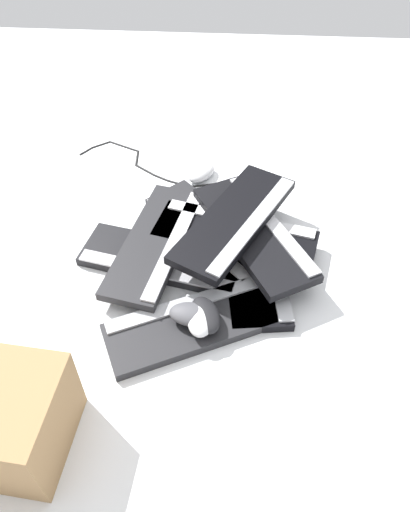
{
  "coord_description": "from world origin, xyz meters",
  "views": [
    {
      "loc": [
        -0.81,
        -0.04,
        0.99
      ],
      "look_at": [
        0.08,
        0.02,
        0.06
      ],
      "focal_mm": 35.0,
      "sensor_mm": 36.0,
      "label": 1
    }
  ],
  "objects_px": {
    "keyboard_0": "(211,230)",
    "mouse_1": "(202,318)",
    "keyboard_1": "(163,260)",
    "mouse_0": "(192,314)",
    "mouse_3": "(205,315)",
    "keyboard_6": "(236,220)",
    "keyboard_7": "(156,242)",
    "mouse_2": "(201,172)",
    "keyboard_4": "(235,235)",
    "keyboard_5": "(254,232)",
    "keyboard_2": "(197,322)",
    "keyboard_3": "(253,262)"
  },
  "relations": [
    {
      "from": "keyboard_2",
      "to": "keyboard_3",
      "type": "distance_m",
      "value": 0.25
    },
    {
      "from": "keyboard_2",
      "to": "keyboard_6",
      "type": "xyz_separation_m",
      "value": [
        0.27,
        -0.08,
        0.09
      ]
    },
    {
      "from": "keyboard_5",
      "to": "mouse_2",
      "type": "height_order",
      "value": "keyboard_5"
    },
    {
      "from": "keyboard_0",
      "to": "mouse_0",
      "type": "bearing_deg",
      "value": 175.74
    },
    {
      "from": "keyboard_0",
      "to": "mouse_1",
      "type": "distance_m",
      "value": 0.34
    },
    {
      "from": "keyboard_6",
      "to": "mouse_0",
      "type": "distance_m",
      "value": 0.3
    },
    {
      "from": "keyboard_1",
      "to": "keyboard_7",
      "type": "height_order",
      "value": "keyboard_7"
    },
    {
      "from": "mouse_1",
      "to": "keyboard_3",
      "type": "bearing_deg",
      "value": 152.39
    },
    {
      "from": "keyboard_3",
      "to": "keyboard_6",
      "type": "height_order",
      "value": "keyboard_6"
    },
    {
      "from": "keyboard_1",
      "to": "mouse_0",
      "type": "bearing_deg",
      "value": -154.26
    },
    {
      "from": "keyboard_7",
      "to": "mouse_2",
      "type": "xyz_separation_m",
      "value": [
        0.35,
        -0.1,
        -0.02
      ]
    },
    {
      "from": "keyboard_4",
      "to": "mouse_1",
      "type": "xyz_separation_m",
      "value": [
        -0.29,
        0.07,
        0.01
      ]
    },
    {
      "from": "keyboard_1",
      "to": "keyboard_7",
      "type": "distance_m",
      "value": 0.05
    },
    {
      "from": "keyboard_1",
      "to": "keyboard_2",
      "type": "relative_size",
      "value": 1.0
    },
    {
      "from": "keyboard_2",
      "to": "mouse_0",
      "type": "bearing_deg",
      "value": 112.32
    },
    {
      "from": "keyboard_7",
      "to": "mouse_1",
      "type": "bearing_deg",
      "value": -150.62
    },
    {
      "from": "mouse_0",
      "to": "mouse_3",
      "type": "bearing_deg",
      "value": 6.8
    },
    {
      "from": "keyboard_2",
      "to": "mouse_1",
      "type": "height_order",
      "value": "mouse_1"
    },
    {
      "from": "mouse_2",
      "to": "keyboard_2",
      "type": "bearing_deg",
      "value": 36.37
    },
    {
      "from": "mouse_0",
      "to": "keyboard_1",
      "type": "bearing_deg",
      "value": 121.92
    },
    {
      "from": "keyboard_5",
      "to": "keyboard_7",
      "type": "bearing_deg",
      "value": 95.61
    },
    {
      "from": "keyboard_4",
      "to": "keyboard_5",
      "type": "distance_m",
      "value": 0.06
    },
    {
      "from": "keyboard_7",
      "to": "mouse_3",
      "type": "distance_m",
      "value": 0.28
    },
    {
      "from": "keyboard_0",
      "to": "keyboard_5",
      "type": "distance_m",
      "value": 0.15
    },
    {
      "from": "keyboard_1",
      "to": "keyboard_5",
      "type": "distance_m",
      "value": 0.26
    },
    {
      "from": "keyboard_5",
      "to": "keyboard_7",
      "type": "relative_size",
      "value": 0.99
    },
    {
      "from": "keyboard_0",
      "to": "keyboard_3",
      "type": "xyz_separation_m",
      "value": [
        -0.12,
        -0.12,
        0.0
      ]
    },
    {
      "from": "keyboard_1",
      "to": "keyboard_2",
      "type": "bearing_deg",
      "value": -151.61
    },
    {
      "from": "mouse_0",
      "to": "mouse_1",
      "type": "bearing_deg",
      "value": -12.79
    },
    {
      "from": "keyboard_1",
      "to": "mouse_3",
      "type": "bearing_deg",
      "value": -147.68
    },
    {
      "from": "keyboard_4",
      "to": "keyboard_6",
      "type": "relative_size",
      "value": 1.01
    },
    {
      "from": "keyboard_1",
      "to": "keyboard_2",
      "type": "distance_m",
      "value": 0.23
    },
    {
      "from": "keyboard_3",
      "to": "keyboard_0",
      "type": "bearing_deg",
      "value": 46.0
    },
    {
      "from": "keyboard_6",
      "to": "mouse_1",
      "type": "relative_size",
      "value": 4.17
    },
    {
      "from": "keyboard_0",
      "to": "mouse_3",
      "type": "distance_m",
      "value": 0.33
    },
    {
      "from": "keyboard_5",
      "to": "keyboard_7",
      "type": "height_order",
      "value": "keyboard_5"
    },
    {
      "from": "keyboard_5",
      "to": "keyboard_6",
      "type": "distance_m",
      "value": 0.06
    },
    {
      "from": "mouse_3",
      "to": "keyboard_6",
      "type": "bearing_deg",
      "value": -33.84
    },
    {
      "from": "mouse_2",
      "to": "keyboard_0",
      "type": "bearing_deg",
      "value": 43.2
    },
    {
      "from": "keyboard_2",
      "to": "keyboard_5",
      "type": "height_order",
      "value": "keyboard_5"
    },
    {
      "from": "keyboard_0",
      "to": "keyboard_7",
      "type": "xyz_separation_m",
      "value": [
        -0.09,
        0.14,
        0.03
      ]
    },
    {
      "from": "keyboard_2",
      "to": "keyboard_4",
      "type": "relative_size",
      "value": 1.0
    },
    {
      "from": "keyboard_1",
      "to": "mouse_0",
      "type": "distance_m",
      "value": 0.23
    },
    {
      "from": "mouse_1",
      "to": "mouse_0",
      "type": "bearing_deg",
      "value": -107.15
    },
    {
      "from": "keyboard_2",
      "to": "keyboard_5",
      "type": "bearing_deg",
      "value": -26.98
    },
    {
      "from": "mouse_1",
      "to": "keyboard_1",
      "type": "bearing_deg",
      "value": -148.47
    },
    {
      "from": "keyboard_7",
      "to": "keyboard_4",
      "type": "bearing_deg",
      "value": -79.2
    },
    {
      "from": "keyboard_6",
      "to": "keyboard_7",
      "type": "relative_size",
      "value": 0.99
    },
    {
      "from": "keyboard_4",
      "to": "keyboard_6",
      "type": "distance_m",
      "value": 0.06
    },
    {
      "from": "keyboard_0",
      "to": "mouse_1",
      "type": "height_order",
      "value": "mouse_1"
    }
  ]
}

